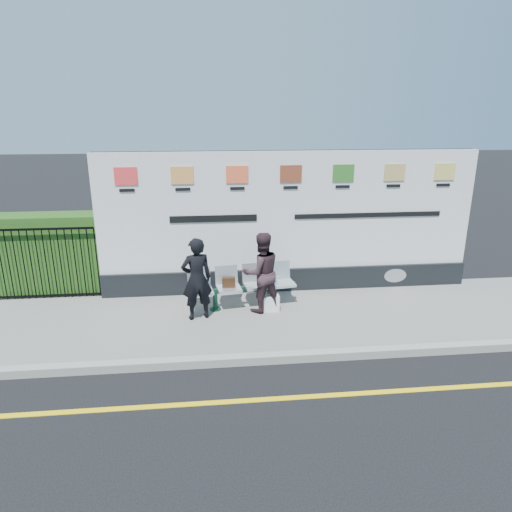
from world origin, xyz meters
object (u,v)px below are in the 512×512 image
Objects in this scene: woman_left at (197,279)px; woman_right at (261,272)px; billboard at (289,232)px; bench at (243,296)px.

woman_right is (1.24, 0.22, 0.00)m from woman_left.
billboard is at bearing -139.04° from woman_right.
billboard reaches higher than woman_right.
woman_right is at bearing -123.45° from billboard.
woman_left is (-0.89, -0.43, 0.56)m from bench.
billboard reaches higher than woman_left.
bench is 1.13m from woman_left.
billboard is 1.40m from woman_right.
woman_right is at bearing 174.74° from woman_left.
bench is at bearing -140.58° from billboard.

